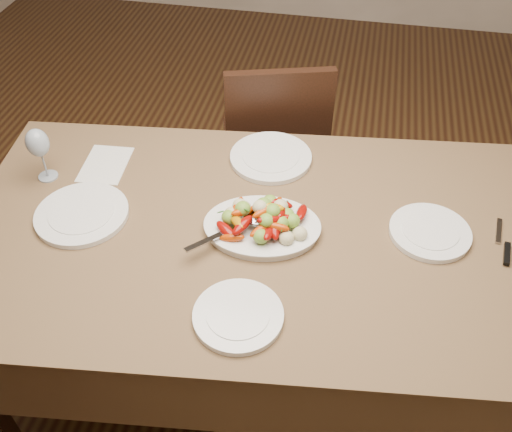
{
  "coord_description": "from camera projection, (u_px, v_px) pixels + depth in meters",
  "views": [
    {
      "loc": [
        0.44,
        -1.45,
        2.0
      ],
      "look_at": [
        0.2,
        -0.23,
        0.82
      ],
      "focal_mm": 40.0,
      "sensor_mm": 36.0,
      "label": 1
    }
  ],
  "objects": [
    {
      "name": "plate_near",
      "position": [
        238.0,
        316.0,
        1.51
      ],
      "size": [
        0.24,
        0.24,
        0.02
      ],
      "primitive_type": "cylinder",
      "color": "white",
      "rests_on": "dining_table"
    },
    {
      "name": "table_knife",
      "position": [
        503.0,
        244.0,
        1.71
      ],
      "size": [
        0.05,
        0.2,
        0.01
      ],
      "primitive_type": null,
      "rotation": [
        0.0,
        0.0,
        -0.15
      ],
      "color": "#9EA0A8",
      "rests_on": "dining_table"
    },
    {
      "name": "roasted_vegetables",
      "position": [
        262.0,
        215.0,
        1.71
      ],
      "size": [
        0.3,
        0.22,
        0.09
      ],
      "primitive_type": null,
      "rotation": [
        0.0,
        0.0,
        0.12
      ],
      "color": "#790804",
      "rests_on": "serving_platter"
    },
    {
      "name": "dining_table",
      "position": [
        256.0,
        306.0,
        2.02
      ],
      "size": [
        1.95,
        1.24,
        0.76
      ],
      "primitive_type": "cube",
      "rotation": [
        0.0,
        0.0,
        0.12
      ],
      "color": "brown",
      "rests_on": "ground"
    },
    {
      "name": "serving_spoon",
      "position": [
        240.0,
        227.0,
        1.7
      ],
      "size": [
        0.25,
        0.23,
        0.03
      ],
      "primitive_type": null,
      "rotation": [
        0.0,
        0.0,
        -0.7
      ],
      "color": "#9EA0A8",
      "rests_on": "serving_platter"
    },
    {
      "name": "plate_right",
      "position": [
        430.0,
        232.0,
        1.74
      ],
      "size": [
        0.25,
        0.25,
        0.02
      ],
      "primitive_type": "cylinder",
      "color": "white",
      "rests_on": "dining_table"
    },
    {
      "name": "menu_card",
      "position": [
        105.0,
        164.0,
        1.99
      ],
      "size": [
        0.17,
        0.22,
        0.0
      ],
      "primitive_type": "cube",
      "rotation": [
        0.0,
        0.0,
        0.08
      ],
      "color": "silver",
      "rests_on": "dining_table"
    },
    {
      "name": "plate_far",
      "position": [
        271.0,
        158.0,
        2.01
      ],
      "size": [
        0.29,
        0.29,
        0.02
      ],
      "primitive_type": "cylinder",
      "color": "white",
      "rests_on": "dining_table"
    },
    {
      "name": "plate_left",
      "position": [
        82.0,
        214.0,
        1.8
      ],
      "size": [
        0.29,
        0.29,
        0.02
      ],
      "primitive_type": "cylinder",
      "color": "white",
      "rests_on": "dining_table"
    },
    {
      "name": "chair_far",
      "position": [
        272.0,
        145.0,
        2.55
      ],
      "size": [
        0.52,
        0.52,
        0.95
      ],
      "primitive_type": null,
      "rotation": [
        0.0,
        0.0,
        3.43
      ],
      "color": "black",
      "rests_on": "ground"
    },
    {
      "name": "serving_platter",
      "position": [
        262.0,
        228.0,
        1.75
      ],
      "size": [
        0.37,
        0.29,
        0.02
      ],
      "primitive_type": "ellipsoid",
      "rotation": [
        0.0,
        0.0,
        0.12
      ],
      "color": "white",
      "rests_on": "dining_table"
    },
    {
      "name": "wine_glass",
      "position": [
        41.0,
        153.0,
        1.88
      ],
      "size": [
        0.08,
        0.08,
        0.2
      ],
      "primitive_type": null,
      "color": "#8C99A5",
      "rests_on": "dining_table"
    },
    {
      "name": "floor",
      "position": [
        222.0,
        311.0,
        2.47
      ],
      "size": [
        6.0,
        6.0,
        0.0
      ],
      "primitive_type": "plane",
      "color": "#3B2412",
      "rests_on": "ground"
    }
  ]
}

